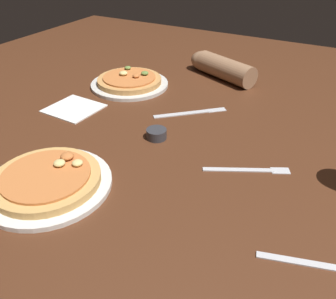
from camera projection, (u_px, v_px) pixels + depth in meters
The scene contains 9 objects.
ground_plane at pixel (168, 161), 0.92m from camera, with size 2.40×2.40×0.03m, color #4C2816.
pizza_plate_near at pixel (47, 181), 0.80m from camera, with size 0.29×0.29×0.05m.
pizza_plate_far at pixel (130, 82), 1.30m from camera, with size 0.28×0.28×0.05m.
ramekin_sauce at pixel (156, 134), 0.98m from camera, with size 0.06×0.06×0.03m, color #333338.
napkin_folded at pixel (74, 108), 1.14m from camera, with size 0.16×0.15×0.01m, color white.
fork_left at pixel (249, 170), 0.86m from camera, with size 0.20×0.11×0.01m.
knife_right at pixel (191, 112), 1.12m from camera, with size 0.19×0.17×0.01m.
fork_spare at pixel (322, 265), 0.62m from camera, with size 0.21×0.08×0.01m.
diner_arm at pixel (219, 67), 1.36m from camera, with size 0.29×0.18×0.08m.
Camera 1 is at (0.36, -0.67, 0.51)m, focal length 37.96 mm.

